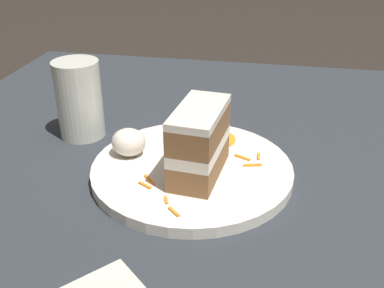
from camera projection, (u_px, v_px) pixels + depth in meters
ground_plane at (202, 194)px, 0.71m from camera, size 6.00×6.00×0.00m
dining_table at (202, 184)px, 0.70m from camera, size 1.08×1.13×0.04m
plate at (192, 170)px, 0.68m from camera, size 0.30×0.30×0.02m
cake_slice at (202, 142)px, 0.64m from camera, size 0.07×0.13×0.10m
cream_dollop at (129, 142)px, 0.70m from camera, size 0.05×0.05×0.04m
orange_garnish at (218, 139)px, 0.75m from camera, size 0.06×0.06×0.00m
carrot_shreds_scatter at (198, 168)px, 0.67m from camera, size 0.17×0.24×0.00m
drinking_glass at (80, 104)px, 0.78m from camera, size 0.08×0.08×0.14m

